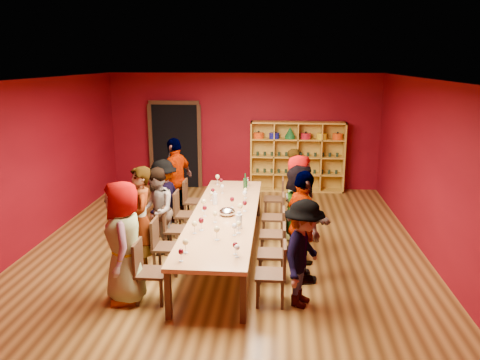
# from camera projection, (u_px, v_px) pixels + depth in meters

# --- Properties ---
(room_shell) EXTENTS (7.10, 9.10, 3.04)m
(room_shell) POSITION_uv_depth(u_px,v_px,m) (224.00, 171.00, 7.85)
(room_shell) COLOR #573917
(room_shell) RESTS_ON ground
(tasting_table) EXTENTS (1.10, 4.50, 0.75)m
(tasting_table) POSITION_uv_depth(u_px,v_px,m) (224.00, 217.00, 8.05)
(tasting_table) COLOR #B17A49
(tasting_table) RESTS_ON ground
(doorway) EXTENTS (1.40, 0.17, 2.30)m
(doorway) POSITION_uv_depth(u_px,v_px,m) (176.00, 145.00, 12.37)
(doorway) COLOR black
(doorway) RESTS_ON ground
(shelving_unit) EXTENTS (2.40, 0.40, 1.80)m
(shelving_unit) POSITION_uv_depth(u_px,v_px,m) (297.00, 153.00, 12.04)
(shelving_unit) COLOR #BA8A29
(shelving_unit) RESTS_ON ground
(chair_person_left_0) EXTENTS (0.42, 0.42, 0.89)m
(chair_person_left_0) POSITION_uv_depth(u_px,v_px,m) (146.00, 268.00, 6.53)
(chair_person_left_0) COLOR black
(chair_person_left_0) RESTS_ON ground
(person_left_0) EXTENTS (0.69, 0.95, 1.74)m
(person_left_0) POSITION_uv_depth(u_px,v_px,m) (124.00, 242.00, 6.46)
(person_left_0) COLOR white
(person_left_0) RESTS_ON ground
(chair_person_left_1) EXTENTS (0.42, 0.42, 0.89)m
(chair_person_left_1) POSITION_uv_depth(u_px,v_px,m) (162.00, 243.00, 7.42)
(chair_person_left_1) COLOR black
(chair_person_left_1) RESTS_ON ground
(person_left_1) EXTENTS (0.67, 0.76, 1.73)m
(person_left_1) POSITION_uv_depth(u_px,v_px,m) (141.00, 220.00, 7.36)
(person_left_1) COLOR tan
(person_left_1) RESTS_ON ground
(chair_person_left_2) EXTENTS (0.42, 0.42, 0.89)m
(chair_person_left_2) POSITION_uv_depth(u_px,v_px,m) (173.00, 226.00, 8.19)
(chair_person_left_2) COLOR black
(chair_person_left_2) RESTS_ON ground
(person_left_2) EXTENTS (0.61, 0.83, 1.53)m
(person_left_2) POSITION_uv_depth(u_px,v_px,m) (157.00, 211.00, 8.14)
(person_left_2) COLOR #C7858B
(person_left_2) RESTS_ON ground
(chair_person_left_3) EXTENTS (0.42, 0.42, 0.89)m
(chair_person_left_3) POSITION_uv_depth(u_px,v_px,m) (182.00, 211.00, 8.97)
(chair_person_left_3) COLOR black
(chair_person_left_3) RESTS_ON ground
(person_left_3) EXTENTS (0.58, 1.03, 1.51)m
(person_left_3) POSITION_uv_depth(u_px,v_px,m) (164.00, 198.00, 8.93)
(person_left_3) COLOR #5773B4
(person_left_3) RESTS_ON ground
(chair_person_left_4) EXTENTS (0.42, 0.42, 0.89)m
(chair_person_left_4) POSITION_uv_depth(u_px,v_px,m) (191.00, 198.00, 9.82)
(chair_person_left_4) COLOR black
(chair_person_left_4) RESTS_ON ground
(person_left_4) EXTENTS (0.84, 1.14, 1.78)m
(person_left_4) POSITION_uv_depth(u_px,v_px,m) (176.00, 180.00, 9.74)
(person_left_4) COLOR #4A494E
(person_left_4) RESTS_ON ground
(chair_person_right_0) EXTENTS (0.42, 0.42, 0.89)m
(chair_person_right_0) POSITION_uv_depth(u_px,v_px,m) (276.00, 270.00, 6.46)
(chair_person_right_0) COLOR black
(chair_person_right_0) RESTS_ON ground
(person_right_0) EXTENTS (0.72, 1.06, 1.52)m
(person_right_0) POSITION_uv_depth(u_px,v_px,m) (303.00, 254.00, 6.37)
(person_right_0) COLOR #5975B7
(person_right_0) RESTS_ON ground
(chair_person_right_1) EXTENTS (0.42, 0.42, 0.89)m
(chair_person_right_1) POSITION_uv_depth(u_px,v_px,m) (277.00, 250.00, 7.15)
(chair_person_right_1) COLOR black
(chair_person_right_1) RESTS_ON ground
(person_right_1) EXTENTS (0.80, 1.12, 1.75)m
(person_right_1) POSITION_uv_depth(u_px,v_px,m) (303.00, 227.00, 7.03)
(person_right_1) COLOR #525258
(person_right_1) RESTS_ON ground
(chair_person_right_2) EXTENTS (0.42, 0.42, 0.89)m
(chair_person_right_2) POSITION_uv_depth(u_px,v_px,m) (277.00, 231.00, 7.94)
(chair_person_right_2) COLOR black
(chair_person_right_2) RESTS_ON ground
(person_right_2) EXTENTS (0.92, 1.60, 1.66)m
(person_right_2) POSITION_uv_depth(u_px,v_px,m) (299.00, 213.00, 7.83)
(person_right_2) COLOR #16183D
(person_right_2) RESTS_ON ground
(chair_person_right_3) EXTENTS (0.42, 0.42, 0.89)m
(chair_person_right_3) POSITION_uv_depth(u_px,v_px,m) (277.00, 214.00, 8.80)
(chair_person_right_3) COLOR black
(chair_person_right_3) RESTS_ON ground
(person_right_3) EXTENTS (0.50, 0.83, 1.64)m
(person_right_3) POSITION_uv_depth(u_px,v_px,m) (298.00, 198.00, 8.69)
(person_right_3) COLOR #C3838B
(person_right_3) RESTS_ON ground
(chair_person_right_4) EXTENTS (0.42, 0.42, 0.89)m
(chair_person_right_4) POSITION_uv_depth(u_px,v_px,m) (277.00, 196.00, 9.96)
(chair_person_right_4) COLOR black
(chair_person_right_4) RESTS_ON ground
(person_right_4) EXTENTS (0.54, 0.64, 1.53)m
(person_right_4) POSITION_uv_depth(u_px,v_px,m) (296.00, 184.00, 9.87)
(person_right_4) COLOR #527EA8
(person_right_4) RESTS_ON ground
(wine_glass_0) EXTENTS (0.08, 0.08, 0.20)m
(wine_glass_0) POSITION_uv_depth(u_px,v_px,m) (245.00, 191.00, 8.92)
(wine_glass_0) COLOR silver
(wine_glass_0) RESTS_ON tasting_table
(wine_glass_1) EXTENTS (0.07, 0.07, 0.18)m
(wine_glass_1) POSITION_uv_depth(u_px,v_px,m) (221.00, 181.00, 9.70)
(wine_glass_1) COLOR silver
(wine_glass_1) RESTS_ON tasting_table
(wine_glass_2) EXTENTS (0.09, 0.09, 0.22)m
(wine_glass_2) POSITION_uv_depth(u_px,v_px,m) (204.00, 202.00, 8.16)
(wine_glass_2) COLOR silver
(wine_glass_2) RESTS_ON tasting_table
(wine_glass_3) EXTENTS (0.07, 0.07, 0.18)m
(wine_glass_3) POSITION_uv_depth(u_px,v_px,m) (222.00, 187.00, 9.24)
(wine_glass_3) COLOR silver
(wine_glass_3) RESTS_ON tasting_table
(wine_glass_4) EXTENTS (0.08, 0.08, 0.20)m
(wine_glass_4) POSITION_uv_depth(u_px,v_px,m) (245.00, 203.00, 8.13)
(wine_glass_4) COLOR silver
(wine_glass_4) RESTS_ON tasting_table
(wine_glass_5) EXTENTS (0.07, 0.07, 0.18)m
(wine_glass_5) POSITION_uv_depth(u_px,v_px,m) (237.00, 248.00, 6.24)
(wine_glass_5) COLOR silver
(wine_glass_5) RESTS_ON tasting_table
(wine_glass_6) EXTENTS (0.09, 0.09, 0.21)m
(wine_glass_6) POSITION_uv_depth(u_px,v_px,m) (245.00, 193.00, 8.70)
(wine_glass_6) COLOR silver
(wine_glass_6) RESTS_ON tasting_table
(wine_glass_7) EXTENTS (0.08, 0.08, 0.21)m
(wine_glass_7) POSITION_uv_depth(u_px,v_px,m) (185.00, 243.00, 6.37)
(wine_glass_7) COLOR silver
(wine_glass_7) RESTS_ON tasting_table
(wine_glass_8) EXTENTS (0.07, 0.07, 0.18)m
(wine_glass_8) POSITION_uv_depth(u_px,v_px,m) (235.00, 246.00, 6.32)
(wine_glass_8) COLOR silver
(wine_glass_8) RESTS_ON tasting_table
(wine_glass_9) EXTENTS (0.08, 0.08, 0.20)m
(wine_glass_9) POSITION_uv_depth(u_px,v_px,m) (194.00, 224.00, 7.09)
(wine_glass_9) COLOR silver
(wine_glass_9) RESTS_ON tasting_table
(wine_glass_10) EXTENTS (0.09, 0.09, 0.21)m
(wine_glass_10) POSITION_uv_depth(u_px,v_px,m) (201.00, 221.00, 7.22)
(wine_glass_10) COLOR silver
(wine_glass_10) RESTS_ON tasting_table
(wine_glass_11) EXTENTS (0.09, 0.09, 0.22)m
(wine_glass_11) POSITION_uv_depth(u_px,v_px,m) (240.00, 207.00, 7.91)
(wine_glass_11) COLOR silver
(wine_glass_11) RESTS_ON tasting_table
(wine_glass_12) EXTENTS (0.07, 0.07, 0.18)m
(wine_glass_12) POSITION_uv_depth(u_px,v_px,m) (211.00, 194.00, 8.76)
(wine_glass_12) COLOR silver
(wine_glass_12) RESTS_ON tasting_table
(wine_glass_13) EXTENTS (0.08, 0.08, 0.19)m
(wine_glass_13) POSITION_uv_depth(u_px,v_px,m) (215.00, 214.00, 7.58)
(wine_glass_13) COLOR silver
(wine_glass_13) RESTS_ON tasting_table
(wine_glass_14) EXTENTS (0.08, 0.08, 0.20)m
(wine_glass_14) POSITION_uv_depth(u_px,v_px,m) (234.00, 227.00, 7.01)
(wine_glass_14) COLOR silver
(wine_glass_14) RESTS_ON tasting_table
(wine_glass_15) EXTENTS (0.08, 0.08, 0.20)m
(wine_glass_15) POSITION_uv_depth(u_px,v_px,m) (248.00, 179.00, 9.77)
(wine_glass_15) COLOR silver
(wine_glass_15) RESTS_ON tasting_table
(wine_glass_16) EXTENTS (0.07, 0.07, 0.18)m
(wine_glass_16) POSITION_uv_depth(u_px,v_px,m) (247.00, 181.00, 9.71)
(wine_glass_16) COLOR silver
(wine_glass_16) RESTS_ON tasting_table
(wine_glass_17) EXTENTS (0.08, 0.08, 0.19)m
(wine_glass_17) POSITION_uv_depth(u_px,v_px,m) (205.00, 208.00, 7.88)
(wine_glass_17) COLOR silver
(wine_glass_17) RESTS_ON tasting_table
(wine_glass_18) EXTENTS (0.07, 0.07, 0.18)m
(wine_glass_18) POSITION_uv_depth(u_px,v_px,m) (181.00, 252.00, 6.11)
(wine_glass_18) COLOR silver
(wine_glass_18) RESTS_ON tasting_table
(wine_glass_19) EXTENTS (0.08, 0.08, 0.20)m
(wine_glass_19) POSITION_uv_depth(u_px,v_px,m) (232.00, 200.00, 8.34)
(wine_glass_19) COLOR silver
(wine_glass_19) RESTS_ON tasting_table
(wine_glass_20) EXTENTS (0.09, 0.09, 0.22)m
(wine_glass_20) POSITION_uv_depth(u_px,v_px,m) (217.00, 230.00, 6.82)
(wine_glass_20) COLOR silver
(wine_glass_20) RESTS_ON tasting_table
(wine_glass_21) EXTENTS (0.08, 0.08, 0.20)m
(wine_glass_21) POSITION_uv_depth(u_px,v_px,m) (238.00, 224.00, 7.10)
(wine_glass_21) COLOR silver
(wine_glass_21) RESTS_ON tasting_table
(wine_glass_22) EXTENTS (0.09, 0.09, 0.22)m
(wine_glass_22) POSITION_uv_depth(u_px,v_px,m) (217.00, 177.00, 9.89)
(wine_glass_22) COLOR silver
(wine_glass_22) RESTS_ON tasting_table
(wine_glass_23) EXTENTS (0.07, 0.07, 0.18)m
(wine_glass_23) POSITION_uv_depth(u_px,v_px,m) (213.00, 191.00, 8.98)
(wine_glass_23) COLOR silver
(wine_glass_23) RESTS_ON tasting_table
(spittoon_bowl) EXTENTS (0.27, 0.27, 0.15)m
(spittoon_bowl) POSITION_uv_depth(u_px,v_px,m) (227.00, 212.00, 7.94)
(spittoon_bowl) COLOR silver
(spittoon_bowl) RESTS_ON tasting_table
(carafe_a) EXTENTS (0.10, 0.10, 0.24)m
(carafe_a) POSITION_uv_depth(u_px,v_px,m) (215.00, 199.00, 8.55)
(carafe_a) COLOR silver
(carafe_a) RESTS_ON tasting_table
(carafe_b) EXTENTS (0.11, 0.11, 0.27)m
(carafe_b) POSITION_uv_depth(u_px,v_px,m) (239.00, 221.00, 7.31)
(carafe_b) COLOR silver
(carafe_b) RESTS_ON tasting_table
(wine_bottle) EXTENTS (0.11, 0.11, 0.35)m
(wine_bottle) POSITION_uv_depth(u_px,v_px,m) (245.00, 184.00, 9.46)
(wine_bottle) COLOR #123419
(wine_bottle) RESTS_ON tasting_table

